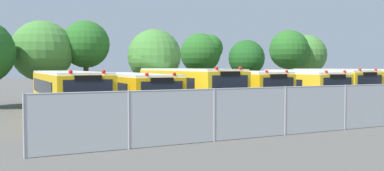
{
  "coord_description": "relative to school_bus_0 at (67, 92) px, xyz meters",
  "views": [
    {
      "loc": [
        -13.75,
        -22.72,
        2.78
      ],
      "look_at": [
        -3.02,
        0.0,
        1.6
      ],
      "focal_mm": 37.95,
      "sensor_mm": 36.0,
      "label": 1
    }
  ],
  "objects": [
    {
      "name": "ground_plane",
      "position": [
        10.51,
        0.04,
        -1.39
      ],
      "size": [
        160.0,
        160.0,
        0.0
      ],
      "primitive_type": "plane",
      "color": "#595651"
    },
    {
      "name": "school_bus_0",
      "position": [
        0.0,
        0.0,
        0.0
      ],
      "size": [
        2.75,
        11.08,
        2.64
      ],
      "rotation": [
        0.0,
        0.0,
        3.16
      ],
      "color": "yellow",
      "rests_on": "ground_plane"
    },
    {
      "name": "school_bus_1",
      "position": [
        3.58,
        0.07,
        -0.07
      ],
      "size": [
        2.79,
        11.16,
        2.51
      ],
      "rotation": [
        0.0,
        0.0,
        3.11
      ],
      "color": "#EAA80C",
      "rests_on": "ground_plane"
    },
    {
      "name": "school_bus_2",
      "position": [
        7.07,
        0.11,
        0.07
      ],
      "size": [
        2.73,
        11.57,
        2.78
      ],
      "rotation": [
        0.0,
        0.0,
        3.12
      ],
      "color": "yellow",
      "rests_on": "ground_plane"
    },
    {
      "name": "school_bus_3",
      "position": [
        10.5,
        0.24,
        -0.02
      ],
      "size": [
        2.61,
        10.28,
        2.6
      ],
      "rotation": [
        0.0,
        0.0,
        3.13
      ],
      "color": "yellow",
      "rests_on": "ground_plane"
    },
    {
      "name": "school_bus_4",
      "position": [
        14.1,
        -0.02,
        -0.04
      ],
      "size": [
        2.78,
        11.29,
        2.57
      ],
      "rotation": [
        0.0,
        0.0,
        3.12
      ],
      "color": "yellow",
      "rests_on": "ground_plane"
    },
    {
      "name": "school_bus_5",
      "position": [
        17.38,
        -0.07,
        0.01
      ],
      "size": [
        2.59,
        9.59,
        2.67
      ],
      "rotation": [
        0.0,
        0.0,
        3.14
      ],
      "color": "yellow",
      "rests_on": "ground_plane"
    },
    {
      "name": "school_bus_6",
      "position": [
        20.98,
        -0.07,
        0.04
      ],
      "size": [
        2.78,
        11.22,
        2.72
      ],
      "rotation": [
        0.0,
        0.0,
        3.17
      ],
      "color": "#EAA80C",
      "rests_on": "ground_plane"
    },
    {
      "name": "tree_1",
      "position": [
        -0.32,
        9.65,
        2.56
      ],
      "size": [
        4.57,
        4.57,
        6.22
      ],
      "color": "#4C3823",
      "rests_on": "ground_plane"
    },
    {
      "name": "tree_2",
      "position": [
        2.84,
        9.75,
        3.09
      ],
      "size": [
        3.7,
        3.7,
        6.38
      ],
      "color": "#4C3823",
      "rests_on": "ground_plane"
    },
    {
      "name": "tree_3",
      "position": [
        7.63,
        7.51,
        2.17
      ],
      "size": [
        4.22,
        4.22,
        5.73
      ],
      "color": "#4C3823",
      "rests_on": "ground_plane"
    },
    {
      "name": "tree_4",
      "position": [
        13.26,
        10.03,
        2.68
      ],
      "size": [
        3.81,
        3.63,
        5.78
      ],
      "color": "#4C3823",
      "rests_on": "ground_plane"
    },
    {
      "name": "tree_5",
      "position": [
        16.64,
        7.87,
        2.15
      ],
      "size": [
        3.22,
        3.22,
        5.14
      ],
      "color": "#4C3823",
      "rests_on": "ground_plane"
    },
    {
      "name": "tree_6",
      "position": [
        22.33,
        9.43,
        2.98
      ],
      "size": [
        3.87,
        3.87,
        6.36
      ],
      "color": "#4C3823",
      "rests_on": "ground_plane"
    },
    {
      "name": "tree_7",
      "position": [
        25.56,
        10.25,
        2.51
      ],
      "size": [
        4.15,
        4.15,
        6.05
      ],
      "color": "#4C3823",
      "rests_on": "ground_plane"
    },
    {
      "name": "chainlink_fence",
      "position": [
        10.36,
        -9.57,
        -0.37
      ],
      "size": [
        26.07,
        0.07,
        1.98
      ],
      "color": "#9EA0A3",
      "rests_on": "ground_plane"
    }
  ]
}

